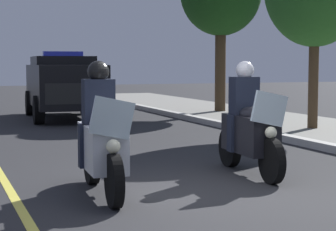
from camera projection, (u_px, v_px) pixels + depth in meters
ground_plane at (214, 196)px, 7.65m from camera, size 80.00×80.00×0.00m
lane_stripe_center at (23, 213)px, 6.79m from camera, size 48.00×0.12×0.01m
police_motorcycle_lead_left at (102, 141)px, 7.70m from camera, size 2.14×0.61×1.72m
police_motorcycle_lead_right at (249, 129)px, 9.11m from camera, size 2.14×0.61×1.72m
police_suv at (64, 84)px, 18.41m from camera, size 5.02×2.34×2.05m
cyclist_background at (93, 85)px, 23.46m from camera, size 1.76×0.34×1.69m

